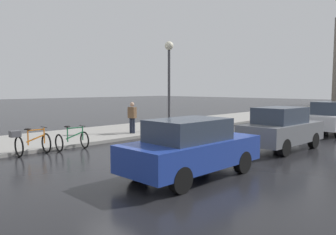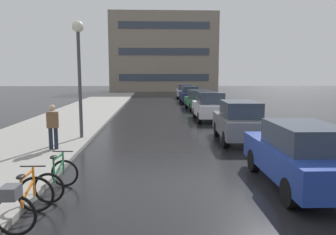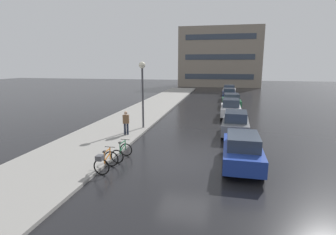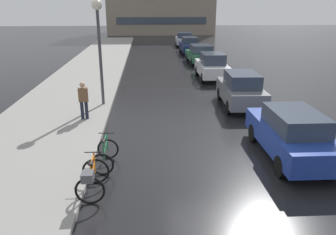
{
  "view_description": "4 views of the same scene",
  "coord_description": "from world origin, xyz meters",
  "px_view_note": "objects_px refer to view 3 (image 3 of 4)",
  "views": [
    {
      "loc": [
        8.48,
        -6.67,
        2.44
      ],
      "look_at": [
        -1.59,
        3.63,
        1.16
      ],
      "focal_mm": 35.0,
      "sensor_mm": 36.0,
      "label": 1
    },
    {
      "loc": [
        -0.94,
        -7.68,
        2.82
      ],
      "look_at": [
        -0.42,
        3.98,
        1.26
      ],
      "focal_mm": 35.0,
      "sensor_mm": 36.0,
      "label": 2
    },
    {
      "loc": [
        1.71,
        -12.14,
        4.79
      ],
      "look_at": [
        -1.34,
        2.49,
        1.75
      ],
      "focal_mm": 28.0,
      "sensor_mm": 36.0,
      "label": 3
    },
    {
      "loc": [
        -1.9,
        -9.35,
        4.77
      ],
      "look_at": [
        -1.15,
        1.6,
        0.95
      ],
      "focal_mm": 35.0,
      "sensor_mm": 36.0,
      "label": 4
    }
  ],
  "objects_px": {
    "car_white": "(231,108)",
    "bicycle_nearest": "(105,161)",
    "car_navy": "(229,94)",
    "car_grey": "(235,123)",
    "bicycle_second": "(122,152)",
    "car_silver": "(229,90)",
    "pedestrian": "(126,122)",
    "car_blue": "(242,150)",
    "car_green": "(231,100)",
    "streetlamp": "(142,81)"
  },
  "relations": [
    {
      "from": "bicycle_second",
      "to": "car_white",
      "type": "relative_size",
      "value": 0.29
    },
    {
      "from": "car_silver",
      "to": "pedestrian",
      "type": "height_order",
      "value": "pedestrian"
    },
    {
      "from": "car_green",
      "to": "car_navy",
      "type": "height_order",
      "value": "car_navy"
    },
    {
      "from": "bicycle_second",
      "to": "car_blue",
      "type": "relative_size",
      "value": 0.28
    },
    {
      "from": "bicycle_nearest",
      "to": "streetlamp",
      "type": "distance_m",
      "value": 8.58
    },
    {
      "from": "car_white",
      "to": "car_navy",
      "type": "relative_size",
      "value": 0.94
    },
    {
      "from": "car_blue",
      "to": "car_green",
      "type": "xyz_separation_m",
      "value": [
        -0.02,
        17.95,
        -0.02
      ]
    },
    {
      "from": "car_silver",
      "to": "car_white",
      "type": "bearing_deg",
      "value": -90.74
    },
    {
      "from": "bicycle_second",
      "to": "streetlamp",
      "type": "bearing_deg",
      "value": 97.25
    },
    {
      "from": "car_silver",
      "to": "bicycle_nearest",
      "type": "bearing_deg",
      "value": -100.76
    },
    {
      "from": "streetlamp",
      "to": "car_white",
      "type": "bearing_deg",
      "value": 42.19
    },
    {
      "from": "car_grey",
      "to": "car_green",
      "type": "height_order",
      "value": "car_grey"
    },
    {
      "from": "bicycle_nearest",
      "to": "car_white",
      "type": "bearing_deg",
      "value": 67.14
    },
    {
      "from": "car_silver",
      "to": "streetlamp",
      "type": "height_order",
      "value": "streetlamp"
    },
    {
      "from": "car_green",
      "to": "car_blue",
      "type": "bearing_deg",
      "value": -89.93
    },
    {
      "from": "car_green",
      "to": "pedestrian",
      "type": "distance_m",
      "value": 15.83
    },
    {
      "from": "bicycle_second",
      "to": "car_silver",
      "type": "distance_m",
      "value": 30.94
    },
    {
      "from": "bicycle_nearest",
      "to": "pedestrian",
      "type": "distance_m",
      "value": 5.93
    },
    {
      "from": "car_white",
      "to": "car_silver",
      "type": "relative_size",
      "value": 1.04
    },
    {
      "from": "bicycle_second",
      "to": "streetlamp",
      "type": "xyz_separation_m",
      "value": [
        -0.81,
        6.34,
        3.22
      ]
    },
    {
      "from": "car_grey",
      "to": "car_green",
      "type": "bearing_deg",
      "value": 89.75
    },
    {
      "from": "car_silver",
      "to": "pedestrian",
      "type": "distance_m",
      "value": 27.2
    },
    {
      "from": "car_blue",
      "to": "car_grey",
      "type": "height_order",
      "value": "car_grey"
    },
    {
      "from": "car_navy",
      "to": "car_silver",
      "type": "bearing_deg",
      "value": 88.42
    },
    {
      "from": "car_navy",
      "to": "car_grey",
      "type": "bearing_deg",
      "value": -89.67
    },
    {
      "from": "bicycle_second",
      "to": "car_green",
      "type": "bearing_deg",
      "value": 72.02
    },
    {
      "from": "bicycle_nearest",
      "to": "car_blue",
      "type": "xyz_separation_m",
      "value": [
        6.09,
        1.92,
        0.31
      ]
    },
    {
      "from": "car_grey",
      "to": "car_navy",
      "type": "relative_size",
      "value": 0.93
    },
    {
      "from": "car_white",
      "to": "bicycle_nearest",
      "type": "bearing_deg",
      "value": -112.86
    },
    {
      "from": "car_grey",
      "to": "car_silver",
      "type": "relative_size",
      "value": 1.03
    },
    {
      "from": "car_green",
      "to": "streetlamp",
      "type": "xyz_separation_m",
      "value": [
        -6.73,
        -11.9,
        2.81
      ]
    },
    {
      "from": "bicycle_second",
      "to": "car_silver",
      "type": "xyz_separation_m",
      "value": [
        5.93,
        30.37,
        0.4
      ]
    },
    {
      "from": "pedestrian",
      "to": "car_navy",
      "type": "bearing_deg",
      "value": 70.46
    },
    {
      "from": "pedestrian",
      "to": "car_grey",
      "type": "bearing_deg",
      "value": 13.64
    },
    {
      "from": "car_grey",
      "to": "car_white",
      "type": "distance_m",
      "value": 6.34
    },
    {
      "from": "bicycle_nearest",
      "to": "pedestrian",
      "type": "height_order",
      "value": "pedestrian"
    },
    {
      "from": "car_grey",
      "to": "car_silver",
      "type": "height_order",
      "value": "car_grey"
    },
    {
      "from": "car_navy",
      "to": "pedestrian",
      "type": "xyz_separation_m",
      "value": [
        -7.09,
        -19.97,
        0.16
      ]
    },
    {
      "from": "car_green",
      "to": "car_silver",
      "type": "distance_m",
      "value": 12.13
    },
    {
      "from": "car_navy",
      "to": "car_blue",
      "type": "bearing_deg",
      "value": -89.57
    },
    {
      "from": "car_blue",
      "to": "pedestrian",
      "type": "distance_m",
      "value": 8.23
    },
    {
      "from": "car_green",
      "to": "car_grey",
      "type": "bearing_deg",
      "value": -90.25
    },
    {
      "from": "car_green",
      "to": "car_silver",
      "type": "xyz_separation_m",
      "value": [
        0.01,
        12.13,
        -0.01
      ]
    },
    {
      "from": "car_silver",
      "to": "pedestrian",
      "type": "relative_size",
      "value": 2.24
    },
    {
      "from": "bicycle_nearest",
      "to": "car_grey",
      "type": "relative_size",
      "value": 0.33
    },
    {
      "from": "bicycle_second",
      "to": "car_grey",
      "type": "bearing_deg",
      "value": 45.17
    },
    {
      "from": "car_green",
      "to": "car_white",
      "type": "bearing_deg",
      "value": -92.11
    },
    {
      "from": "bicycle_nearest",
      "to": "car_blue",
      "type": "relative_size",
      "value": 0.31
    },
    {
      "from": "bicycle_nearest",
      "to": "car_grey",
      "type": "distance_m",
      "value": 9.65
    },
    {
      "from": "car_silver",
      "to": "pedestrian",
      "type": "bearing_deg",
      "value": -105.48
    }
  ]
}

